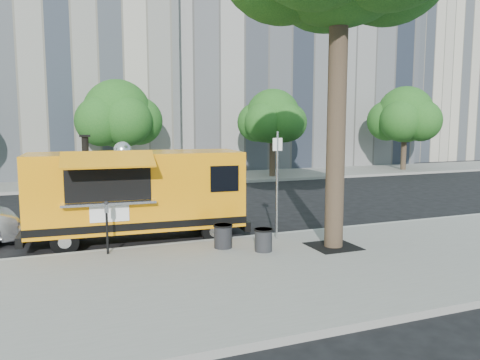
# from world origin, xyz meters

# --- Properties ---
(ground) EXTENTS (120.00, 120.00, 0.00)m
(ground) POSITION_xyz_m (0.00, 0.00, 0.00)
(ground) COLOR black
(ground) RESTS_ON ground
(sidewalk) EXTENTS (60.00, 6.00, 0.15)m
(sidewalk) POSITION_xyz_m (0.00, -4.00, 0.07)
(sidewalk) COLOR gray
(sidewalk) RESTS_ON ground
(curb) EXTENTS (60.00, 0.14, 0.16)m
(curb) POSITION_xyz_m (0.00, -0.93, 0.07)
(curb) COLOR #999993
(curb) RESTS_ON ground
(far_sidewalk) EXTENTS (60.00, 5.00, 0.15)m
(far_sidewalk) POSITION_xyz_m (0.00, 13.50, 0.07)
(far_sidewalk) COLOR gray
(far_sidewalk) RESTS_ON ground
(building_mid) EXTENTS (20.00, 14.00, 20.00)m
(building_mid) POSITION_xyz_m (12.00, 23.00, 10.00)
(building_mid) COLOR gray
(building_mid) RESTS_ON ground
(building_right) EXTENTS (16.00, 12.00, 16.00)m
(building_right) POSITION_xyz_m (30.00, 24.00, 8.00)
(building_right) COLOR beige
(building_right) RESTS_ON ground
(tree_well) EXTENTS (1.20, 1.20, 0.02)m
(tree_well) POSITION_xyz_m (2.60, -2.80, 0.15)
(tree_well) COLOR black
(tree_well) RESTS_ON sidewalk
(far_tree_b) EXTENTS (3.60, 3.60, 5.50)m
(far_tree_b) POSITION_xyz_m (-1.00, 12.70, 3.83)
(far_tree_b) COLOR #33261C
(far_tree_b) RESTS_ON far_sidewalk
(far_tree_c) EXTENTS (3.24, 3.24, 5.21)m
(far_tree_c) POSITION_xyz_m (8.00, 12.40, 3.72)
(far_tree_c) COLOR #33261C
(far_tree_c) RESTS_ON far_sidewalk
(far_tree_d) EXTENTS (3.78, 3.78, 5.64)m
(far_tree_d) POSITION_xyz_m (18.00, 12.60, 3.89)
(far_tree_d) COLOR #33261C
(far_tree_d) RESTS_ON far_sidewalk
(sign_post) EXTENTS (0.28, 0.06, 3.00)m
(sign_post) POSITION_xyz_m (1.55, -1.55, 1.85)
(sign_post) COLOR silver
(sign_post) RESTS_ON sidewalk
(parking_meter) EXTENTS (0.11, 0.11, 1.33)m
(parking_meter) POSITION_xyz_m (-3.00, -1.35, 0.98)
(parking_meter) COLOR black
(parking_meter) RESTS_ON sidewalk
(food_truck) EXTENTS (6.29, 3.03, 3.04)m
(food_truck) POSITION_xyz_m (-2.03, 0.17, 1.43)
(food_truck) COLOR #FF980D
(food_truck) RESTS_ON ground
(trash_bin_left) EXTENTS (0.48, 0.48, 0.57)m
(trash_bin_left) POSITION_xyz_m (0.71, -2.53, 0.46)
(trash_bin_left) COLOR #222325
(trash_bin_left) RESTS_ON sidewalk
(trash_bin_right) EXTENTS (0.51, 0.51, 0.61)m
(trash_bin_right) POSITION_xyz_m (-0.14, -1.85, 0.48)
(trash_bin_right) COLOR black
(trash_bin_right) RESTS_ON sidewalk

